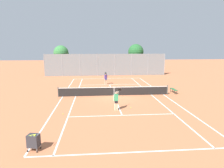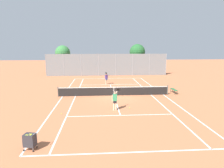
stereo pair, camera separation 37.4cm
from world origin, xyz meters
name	(u,v)px [view 1 (the left image)]	position (x,y,z in m)	size (l,w,h in m)	color
ground_plane	(114,96)	(0.00, 0.00, 0.00)	(120.00, 120.00, 0.00)	#C67047
court_line_markings	(114,96)	(0.00, 0.00, 0.00)	(11.10, 23.90, 0.01)	white
tennis_net	(114,91)	(0.00, 0.00, 0.51)	(12.00, 0.10, 1.07)	#474C47
ball_cart	(34,141)	(-5.21, -11.26, 0.53)	(0.71, 0.59, 0.96)	#2D2D33
player_near_side	(116,99)	(-0.31, -5.07, 0.93)	(0.74, 0.72, 1.77)	beige
player_far_left	(106,78)	(-0.53, 6.67, 0.93)	(0.44, 0.89, 1.77)	#D8A884
loose_tennis_ball_0	(131,108)	(1.01, -4.62, 0.03)	(0.07, 0.07, 0.07)	#D1DB33
loose_tennis_ball_1	(117,84)	(1.02, 6.55, 0.03)	(0.07, 0.07, 0.07)	#D1DB33
loose_tennis_ball_2	(84,86)	(-3.51, 5.73, 0.03)	(0.07, 0.07, 0.07)	#D1DB33
loose_tennis_ball_3	(82,94)	(-3.48, 0.78, 0.03)	(0.07, 0.07, 0.07)	#D1DB33
loose_tennis_ball_4	(63,114)	(-4.59, -5.77, 0.03)	(0.07, 0.07, 0.07)	#D1DB33
courtside_bench	(174,90)	(6.91, 0.60, 0.41)	(0.36, 1.50, 0.47)	#2D6638
back_fence	(106,65)	(0.00, 15.40, 1.99)	(22.07, 0.08, 3.98)	gray
tree_behind_left	(62,53)	(-8.46, 19.32, 3.93)	(2.96, 2.91, 5.50)	brown
tree_behind_right	(136,52)	(6.11, 18.21, 4.14)	(3.03, 3.03, 5.76)	brown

